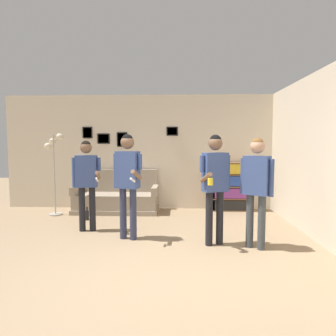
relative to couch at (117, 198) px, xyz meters
The scene contains 11 objects.
ground_plane 3.61m from the couch, 73.28° to the right, with size 20.00×20.00×0.00m, color #937A5B.
wall_back 1.52m from the couch, 21.73° to the left, with size 7.53×0.08×2.70m.
wall_right 4.08m from the couch, 22.89° to the right, with size 0.06×6.23×2.70m.
couch is the anchor object (origin of this frame).
bookshelf 2.63m from the couch, ahead, with size 0.89×0.30×1.12m.
floor_lamp 1.63m from the couch, 162.77° to the right, with size 0.36×0.39×1.77m.
person_player_foreground_left 1.70m from the couch, 97.38° to the right, with size 0.53×0.43×1.61m.
person_player_foreground_center 2.20m from the couch, 73.09° to the right, with size 0.48×0.55×1.70m.
person_watcher_holding_cup 3.05m from the couch, 48.20° to the right, with size 0.47×0.53×1.69m.
person_spectator_near_bookshelf 3.54m from the couch, 42.37° to the right, with size 0.42×0.37×1.64m.
bottle_on_floor 0.94m from the couch, 118.79° to the right, with size 0.07×0.07×0.27m.
Camera 1 is at (0.40, -3.28, 1.55)m, focal length 32.00 mm.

